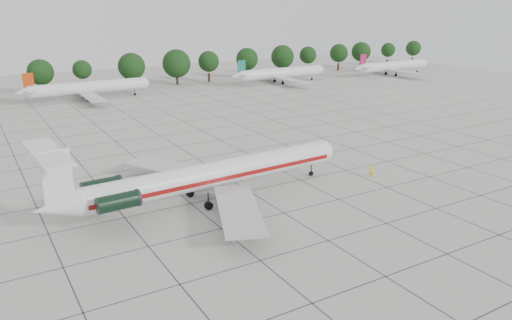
# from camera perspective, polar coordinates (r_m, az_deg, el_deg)

# --- Properties ---
(ground) EXTENTS (260.00, 260.00, 0.00)m
(ground) POSITION_cam_1_polar(r_m,az_deg,el_deg) (63.42, -0.81, -3.58)
(ground) COLOR #B0B0A8
(ground) RESTS_ON ground
(apron_joints) EXTENTS (170.00, 170.00, 0.02)m
(apron_joints) POSITION_cam_1_polar(r_m,az_deg,el_deg) (76.06, -6.45, -0.03)
(apron_joints) COLOR #383838
(apron_joints) RESTS_ON ground
(main_airliner) EXTENTS (39.10, 30.68, 9.16)m
(main_airliner) POSITION_cam_1_polar(r_m,az_deg,el_deg) (59.35, -6.14, -1.87)
(main_airliner) COLOR silver
(main_airliner) RESTS_ON ground
(ground_crew) EXTENTS (0.72, 0.50, 1.88)m
(ground_crew) POSITION_cam_1_polar(r_m,az_deg,el_deg) (69.95, 13.03, -1.17)
(ground_crew) COLOR yellow
(ground_crew) RESTS_ON ground
(bg_airliner_c) EXTENTS (28.24, 27.20, 7.40)m
(bg_airliner_c) POSITION_cam_1_polar(r_m,az_deg,el_deg) (129.44, -18.60, 7.82)
(bg_airliner_c) COLOR silver
(bg_airliner_c) RESTS_ON ground
(bg_airliner_d) EXTENTS (28.24, 27.20, 7.40)m
(bg_airliner_d) POSITION_cam_1_polar(r_m,az_deg,el_deg) (148.90, 2.87, 9.88)
(bg_airliner_d) COLOR silver
(bg_airliner_d) RESTS_ON ground
(bg_airliner_e) EXTENTS (28.24, 27.20, 7.40)m
(bg_airliner_e) POSITION_cam_1_polar(r_m,az_deg,el_deg) (171.36, 15.41, 10.31)
(bg_airliner_e) COLOR silver
(bg_airliner_e) RESTS_ON ground
(tree_line) EXTENTS (249.86, 8.44, 10.22)m
(tree_line) POSITION_cam_1_polar(r_m,az_deg,el_deg) (138.48, -23.41, 9.18)
(tree_line) COLOR #332114
(tree_line) RESTS_ON ground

